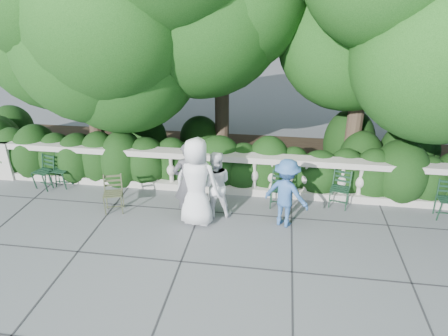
# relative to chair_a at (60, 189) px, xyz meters

# --- Properties ---
(ground) EXTENTS (90.00, 90.00, 0.00)m
(ground) POSITION_rel_chair_a_xyz_m (4.15, -1.34, 0.00)
(ground) COLOR #494B50
(ground) RESTS_ON ground
(balustrade) EXTENTS (12.00, 0.44, 1.00)m
(balustrade) POSITION_rel_chair_a_xyz_m (4.15, 0.46, 0.49)
(balustrade) COLOR #9E998E
(balustrade) RESTS_ON ground
(shrub_hedge) EXTENTS (15.00, 2.60, 1.70)m
(shrub_hedge) POSITION_rel_chair_a_xyz_m (4.15, 1.66, 0.00)
(shrub_hedge) COLOR black
(shrub_hedge) RESTS_ON ground
(tree_canopy) EXTENTS (15.04, 6.52, 6.78)m
(tree_canopy) POSITION_rel_chair_a_xyz_m (4.83, 1.86, 3.96)
(tree_canopy) COLOR #3F3023
(tree_canopy) RESTS_ON ground
(chair_a) EXTENTS (0.47, 0.50, 0.84)m
(chair_a) POSITION_rel_chair_a_xyz_m (0.00, 0.00, 0.00)
(chair_a) COLOR black
(chair_a) RESTS_ON ground
(chair_b) EXTENTS (0.56, 0.59, 0.84)m
(chair_b) POSITION_rel_chair_a_xyz_m (-0.39, -0.13, 0.00)
(chair_b) COLOR black
(chair_b) RESTS_ON ground
(chair_c) EXTENTS (0.47, 0.51, 0.84)m
(chair_c) POSITION_rel_chair_a_xyz_m (5.36, -0.23, 0.00)
(chair_c) COLOR black
(chair_c) RESTS_ON ground
(chair_d) EXTENTS (0.55, 0.58, 0.84)m
(chair_d) POSITION_rel_chair_a_xyz_m (6.66, -0.01, 0.00)
(chair_d) COLOR black
(chair_d) RESTS_ON ground
(chair_f) EXTENTS (0.47, 0.50, 0.84)m
(chair_f) POSITION_rel_chair_a_xyz_m (8.90, -0.19, 0.00)
(chair_f) COLOR black
(chair_f) RESTS_ON ground
(chair_weathered) EXTENTS (0.56, 0.59, 0.84)m
(chair_weathered) POSITION_rel_chair_a_xyz_m (1.81, -0.96, 0.00)
(chair_weathered) COLOR black
(chair_weathered) RESTS_ON ground
(person_businessman) EXTENTS (0.98, 0.70, 1.89)m
(person_businessman) POSITION_rel_chair_a_xyz_m (3.68, -0.98, 0.94)
(person_businessman) COLOR silver
(person_businessman) RESTS_ON ground
(person_woman_grey) EXTENTS (0.76, 0.63, 1.77)m
(person_woman_grey) POSITION_rel_chair_a_xyz_m (3.50, -0.90, 0.88)
(person_woman_grey) COLOR #404045
(person_woman_grey) RESTS_ON ground
(person_casual_man) EXTENTS (0.81, 0.68, 1.48)m
(person_casual_man) POSITION_rel_chair_a_xyz_m (4.00, -0.63, 0.74)
(person_casual_man) COLOR white
(person_casual_man) RESTS_ON ground
(person_older_blue) EXTENTS (1.09, 0.89, 1.47)m
(person_older_blue) POSITION_rel_chair_a_xyz_m (5.49, -0.79, 0.74)
(person_older_blue) COLOR #2F548D
(person_older_blue) RESTS_ON ground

